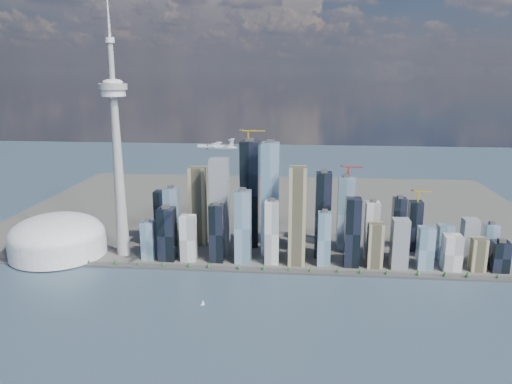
# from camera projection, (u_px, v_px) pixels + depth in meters

# --- Properties ---
(ground) EXTENTS (4000.00, 4000.00, 0.00)m
(ground) POSITION_uv_depth(u_px,v_px,m) (247.00, 337.00, 741.74)
(ground) COLOR #304254
(ground) RESTS_ON ground
(seawall) EXTENTS (1100.00, 22.00, 4.00)m
(seawall) POSITION_uv_depth(u_px,v_px,m) (261.00, 271.00, 983.12)
(seawall) COLOR #383838
(seawall) RESTS_ON ground
(land) EXTENTS (1400.00, 900.00, 3.00)m
(land) POSITION_uv_depth(u_px,v_px,m) (274.00, 209.00, 1418.57)
(land) COLOR #4C4C47
(land) RESTS_ON ground
(shoreline_trees) EXTENTS (960.53, 7.20, 8.80)m
(shoreline_trees) POSITION_uv_depth(u_px,v_px,m) (261.00, 267.00, 981.52)
(shoreline_trees) COLOR #3F2D1E
(shoreline_trees) RESTS_ON seawall
(skyscraper_cluster) EXTENTS (736.00, 142.00, 261.75)m
(skyscraper_cluster) POSITION_uv_depth(u_px,v_px,m) (293.00, 220.00, 1042.94)
(skyscraper_cluster) COLOR black
(skyscraper_cluster) RESTS_ON land
(needle_tower) EXTENTS (56.00, 56.00, 550.50)m
(needle_tower) POSITION_uv_depth(u_px,v_px,m) (117.00, 146.00, 1013.30)
(needle_tower) COLOR #9C9B97
(needle_tower) RESTS_ON land
(dome_stadium) EXTENTS (200.00, 200.00, 86.00)m
(dome_stadium) POSITION_uv_depth(u_px,v_px,m) (58.00, 238.00, 1062.78)
(dome_stadium) COLOR silver
(dome_stadium) RESTS_ON land
(airplane) EXTENTS (74.39, 66.01, 18.15)m
(airplane) POSITION_uv_depth(u_px,v_px,m) (216.00, 147.00, 841.55)
(airplane) COLOR silver
(airplane) RESTS_ON ground
(sailboat_west) EXTENTS (7.38, 4.00, 10.35)m
(sailboat_west) POSITION_uv_depth(u_px,v_px,m) (203.00, 303.00, 841.73)
(sailboat_west) COLOR silver
(sailboat_west) RESTS_ON ground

